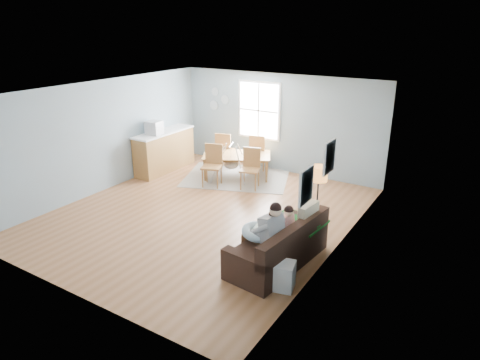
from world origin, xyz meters
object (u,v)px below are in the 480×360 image
Objects in this scene: sofa at (280,249)px; chair_ne at (258,150)px; father at (265,232)px; counter at (165,151)px; chair_nw at (224,148)px; toddler at (284,222)px; chair_sw at (213,162)px; dining_table at (237,166)px; chair_se at (251,165)px; floor_lamp at (319,180)px; storage_cube at (281,275)px; monitor at (154,128)px; baby_swing at (231,164)px.

chair_ne is (-2.80, 4.15, 0.31)m from sofa.
chair_ne reaches higher than sofa.
father is 5.78m from counter.
toddler is at bearing -44.55° from chair_nw.
dining_table is at bearing 74.48° from chair_sw.
chair_sw is 1.65m from chair_ne.
floor_lamp is at bearing -36.67° from chair_se.
chair_nw is (-1.40, 0.90, 0.02)m from chair_se.
chair_ne is at bearing 46.98° from dining_table.
dining_table is (-3.23, 2.33, -0.96)m from floor_lamp.
counter is at bearing 161.38° from floor_lamp.
toddler is 3.96m from chair_sw.
father is 5.40m from chair_nw.
storage_cube is at bearing -41.88° from chair_sw.
monitor is (-4.99, 2.22, 0.61)m from toddler.
counter is 2.04m from baby_swing.
dining_table is at bearing 133.14° from toddler.
dining_table is 2.45m from monitor.
chair_ne is at bearing 74.84° from chair_sw.
chair_nw is (-3.55, 4.07, -0.08)m from father.
chair_se is at bearing 128.47° from sofa.
chair_se is at bearing -60.85° from dining_table.
monitor is at bearing 150.40° from storage_cube.
baby_swing is at bearing 146.97° from floor_lamp.
toddler is 4.22m from baby_swing.
father is 0.48m from toddler.
father is 3.07× the size of monitor.
monitor is at bearing 154.40° from sofa.
counter is 0.83m from monitor.
chair_nw is at bearing 46.19° from monitor.
floor_lamp reaches higher than chair_nw.
baby_swing is (-3.39, 3.79, 0.21)m from storage_cube.
baby_swing is at bearing -104.66° from chair_ne.
chair_ne is (-3.13, 4.78, 0.38)m from storage_cube.
floor_lamp is 1.97m from storage_cube.
dining_table is at bearing 129.94° from storage_cube.
chair_ne is 2.49× the size of monitor.
chair_se is 0.81m from baby_swing.
chair_sw is (-3.18, 2.36, -0.09)m from toddler.
floor_lamp is (0.22, 1.02, 0.99)m from sofa.
chair_se is at bearing -32.56° from chair_nw.
sofa is 1.05× the size of counter.
floor_lamp is at bearing -33.03° from baby_swing.
chair_se is 2.76m from counter.
monitor is (-5.26, 1.39, 0.03)m from floor_lamp.
storage_cube is at bearing -56.80° from chair_ne.
chair_ne is at bearing 37.73° from monitor.
baby_swing is (-0.75, 0.25, -0.17)m from chair_se.
chair_nw is (-0.48, 1.24, -0.01)m from chair_sw.
dining_table is at bearing -104.80° from chair_ne.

